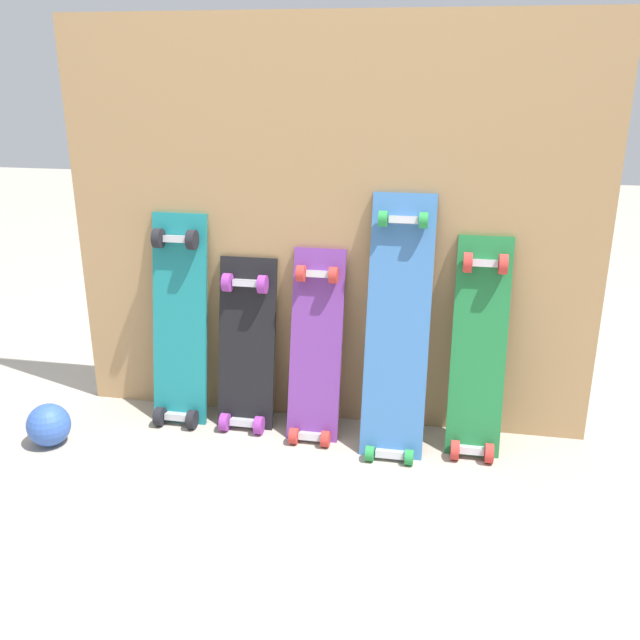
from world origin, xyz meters
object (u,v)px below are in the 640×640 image
at_px(skateboard_blue, 397,338).
at_px(skateboard_black, 246,353).
at_px(rubber_ball, 49,425).
at_px(skateboard_purple, 315,355).
at_px(skateboard_teal, 179,329).
at_px(skateboard_green, 478,357).

bearing_deg(skateboard_blue, skateboard_black, 174.44).
bearing_deg(skateboard_blue, rubber_ball, -168.46).
bearing_deg(skateboard_purple, skateboard_black, 174.88).
bearing_deg(skateboard_teal, skateboard_green, -1.15).
height_order(skateboard_black, rubber_ball, skateboard_black).
bearing_deg(skateboard_purple, skateboard_green, -0.01).
bearing_deg(rubber_ball, skateboard_purple, 16.84).
height_order(skateboard_green, rubber_ball, skateboard_green).
xyz_separation_m(skateboard_teal, rubber_ball, (-0.39, -0.29, -0.28)).
bearing_deg(skateboard_blue, skateboard_purple, 174.04).
bearing_deg(skateboard_green, skateboard_purple, 179.99).
distance_m(skateboard_black, skateboard_blue, 0.56).
bearing_deg(skateboard_blue, skateboard_green, 6.26).
xyz_separation_m(skateboard_black, rubber_ball, (-0.64, -0.30, -0.20)).
distance_m(skateboard_teal, skateboard_purple, 0.52).
distance_m(skateboard_teal, skateboard_green, 1.07).
bearing_deg(skateboard_green, skateboard_black, 178.36).
bearing_deg(skateboard_green, skateboard_blue, -173.74).
relative_size(skateboard_purple, skateboard_green, 0.92).
xyz_separation_m(skateboard_teal, skateboard_purple, (0.51, -0.02, -0.06)).
xyz_separation_m(skateboard_black, skateboard_green, (0.82, -0.02, 0.06)).
xyz_separation_m(skateboard_purple, rubber_ball, (-0.90, -0.27, -0.22)).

